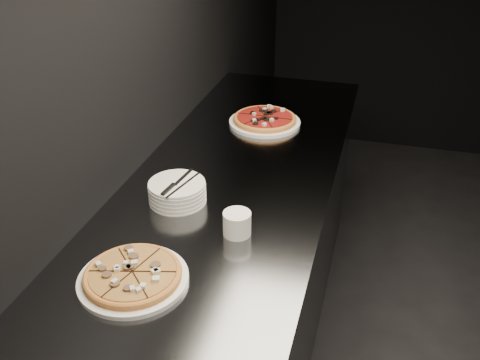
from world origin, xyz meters
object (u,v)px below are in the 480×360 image
(plate_stack, at_px, (177,192))
(ramekin, at_px, (237,223))
(pizza_tomato, at_px, (265,120))
(cutlery, at_px, (177,184))
(pizza_mushroom, at_px, (133,276))
(counter, at_px, (229,281))

(plate_stack, distance_m, ramekin, 0.28)
(pizza_tomato, bearing_deg, ramekin, -82.33)
(cutlery, xyz_separation_m, ramekin, (0.24, -0.12, -0.03))
(cutlery, height_order, ramekin, cutlery)
(pizza_mushroom, distance_m, plate_stack, 0.43)
(counter, bearing_deg, pizza_tomato, 89.85)
(cutlery, distance_m, ramekin, 0.27)
(pizza_mushroom, height_order, cutlery, cutlery)
(pizza_tomato, height_order, ramekin, ramekin)
(pizza_mushroom, bearing_deg, ramekin, 54.21)
(plate_stack, bearing_deg, cutlery, -62.38)
(counter, bearing_deg, cutlery, -126.51)
(pizza_mushroom, relative_size, plate_stack, 1.71)
(counter, height_order, pizza_tomato, pizza_tomato)
(pizza_tomato, bearing_deg, counter, -90.15)
(pizza_tomato, distance_m, ramekin, 0.86)
(counter, relative_size, plate_stack, 12.51)
(counter, distance_m, ramekin, 0.59)
(pizza_mushroom, relative_size, ramekin, 3.78)
(pizza_mushroom, xyz_separation_m, pizza_tomato, (0.10, 1.15, 0.00))
(counter, relative_size, pizza_tomato, 7.56)
(counter, bearing_deg, plate_stack, -130.73)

